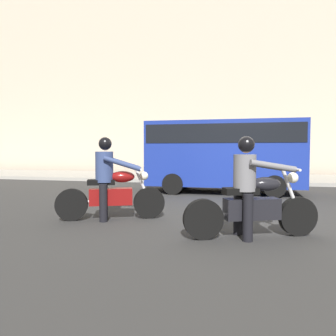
{
  "coord_description": "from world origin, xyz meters",
  "views": [
    {
      "loc": [
        0.06,
        -7.09,
        1.35
      ],
      "look_at": [
        -1.5,
        -0.53,
        0.98
      ],
      "focal_mm": 35.04,
      "sensor_mm": 36.0,
      "label": 1
    }
  ],
  "objects_px": {
    "motorcycle_with_rider_denim_blue": "(110,186)",
    "parked_van_cobalt_blue": "(224,152)",
    "pedestrian_bystander": "(277,155)",
    "street_sign_post": "(237,145)",
    "motorcycle_with_rider_gray": "(251,196)"
  },
  "relations": [
    {
      "from": "motorcycle_with_rider_gray",
      "to": "pedestrian_bystander",
      "type": "relative_size",
      "value": 1.23
    },
    {
      "from": "street_sign_post",
      "to": "pedestrian_bystander",
      "type": "distance_m",
      "value": 1.89
    },
    {
      "from": "pedestrian_bystander",
      "to": "motorcycle_with_rider_gray",
      "type": "bearing_deg",
      "value": -97.1
    },
    {
      "from": "parked_van_cobalt_blue",
      "to": "street_sign_post",
      "type": "distance_m",
      "value": 4.2
    },
    {
      "from": "motorcycle_with_rider_gray",
      "to": "parked_van_cobalt_blue",
      "type": "xyz_separation_m",
      "value": [
        -0.76,
        5.38,
        0.66
      ]
    },
    {
      "from": "parked_van_cobalt_blue",
      "to": "motorcycle_with_rider_denim_blue",
      "type": "bearing_deg",
      "value": -112.03
    },
    {
      "from": "motorcycle_with_rider_gray",
      "to": "motorcycle_with_rider_denim_blue",
      "type": "distance_m",
      "value": 2.73
    },
    {
      "from": "pedestrian_bystander",
      "to": "street_sign_post",
      "type": "bearing_deg",
      "value": -160.21
    },
    {
      "from": "motorcycle_with_rider_denim_blue",
      "to": "parked_van_cobalt_blue",
      "type": "height_order",
      "value": "parked_van_cobalt_blue"
    },
    {
      "from": "motorcycle_with_rider_gray",
      "to": "parked_van_cobalt_blue",
      "type": "height_order",
      "value": "parked_van_cobalt_blue"
    },
    {
      "from": "motorcycle_with_rider_denim_blue",
      "to": "pedestrian_bystander",
      "type": "height_order",
      "value": "pedestrian_bystander"
    },
    {
      "from": "motorcycle_with_rider_gray",
      "to": "pedestrian_bystander",
      "type": "xyz_separation_m",
      "value": [
        1.27,
        10.18,
        0.47
      ]
    },
    {
      "from": "motorcycle_with_rider_denim_blue",
      "to": "motorcycle_with_rider_gray",
      "type": "bearing_deg",
      "value": -15.47
    },
    {
      "from": "motorcycle_with_rider_denim_blue",
      "to": "street_sign_post",
      "type": "bearing_deg",
      "value": 76.17
    },
    {
      "from": "motorcycle_with_rider_denim_blue",
      "to": "street_sign_post",
      "type": "distance_m",
      "value": 9.13
    }
  ]
}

